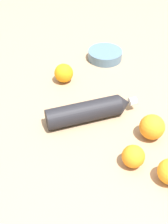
# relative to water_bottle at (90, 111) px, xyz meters

# --- Properties ---
(ground_plane) EXTENTS (2.40, 2.40, 0.00)m
(ground_plane) POSITION_rel_water_bottle_xyz_m (-0.02, 0.01, -0.03)
(ground_plane) COLOR #9E7F60
(water_bottle) EXTENTS (0.10, 0.30, 0.07)m
(water_bottle) POSITION_rel_water_bottle_xyz_m (0.00, 0.00, 0.00)
(water_bottle) COLOR black
(water_bottle) RESTS_ON ground_plane
(orange_0) EXTENTS (0.08, 0.08, 0.08)m
(orange_0) POSITION_rel_water_bottle_xyz_m (-0.11, -0.16, 0.01)
(orange_0) COLOR orange
(orange_0) RESTS_ON ground_plane
(orange_2) EXTENTS (0.07, 0.07, 0.07)m
(orange_2) POSITION_rel_water_bottle_xyz_m (0.22, 0.05, 0.00)
(orange_2) COLOR orange
(orange_2) RESTS_ON ground_plane
(orange_3) EXTENTS (0.06, 0.06, 0.06)m
(orange_3) POSITION_rel_water_bottle_xyz_m (-0.20, -0.08, -0.00)
(orange_3) COLOR orange
(orange_3) RESTS_ON ground_plane
(ceramic_bowl) EXTENTS (0.14, 0.14, 0.04)m
(ceramic_bowl) POSITION_rel_water_bottle_xyz_m (0.34, -0.14, -0.01)
(ceramic_bowl) COLOR slate
(ceramic_bowl) RESTS_ON ground_plane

